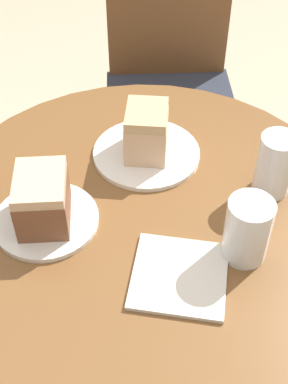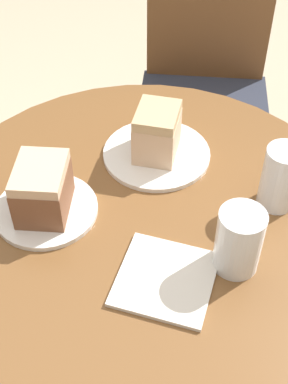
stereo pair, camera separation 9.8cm
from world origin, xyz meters
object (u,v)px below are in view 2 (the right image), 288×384
plate_far (157,154)px  cake_slice_near (42,189)px  glass_lemonade (238,243)px  chair (204,87)px  plate_near (46,210)px  cake_slice_far (157,132)px  glass_water (280,180)px

plate_far → cake_slice_near: 0.27m
cake_slice_near → glass_lemonade: 0.36m
plate_far → glass_lemonade: glass_lemonade is taller
glass_lemonade → cake_slice_near: bearing=165.8°
chair → plate_far: bearing=-99.9°
plate_far → chair: bearing=80.3°
plate_near → plate_far: size_ratio=0.87×
chair → plate_near: 0.91m
plate_far → cake_slice_far: cake_slice_far is taller
plate_near → glass_water: glass_water is taller
glass_lemonade → plate_far: bearing=120.2°
plate_near → cake_slice_near: cake_slice_near is taller
plate_near → cake_slice_far: bearing=42.9°
glass_lemonade → glass_water: size_ratio=0.95×
plate_near → cake_slice_far: 0.27m
glass_lemonade → cake_slice_far: bearing=120.2°
chair → cake_slice_near: 0.93m
plate_far → cake_slice_near: (-0.19, -0.18, 0.05)m
chair → cake_slice_far: 0.72m
plate_near → cake_slice_far: (0.19, 0.18, 0.06)m
cake_slice_far → glass_lemonade: bearing=-59.8°
plate_near → cake_slice_near: size_ratio=1.63×
plate_near → glass_lemonade: (0.35, -0.09, 0.05)m
plate_near → glass_lemonade: 0.36m
cake_slice_near → cake_slice_far: (0.19, 0.18, 0.00)m
cake_slice_near → glass_lemonade: bearing=-14.2°
cake_slice_far → glass_lemonade: (0.16, -0.27, -0.01)m
cake_slice_far → glass_lemonade: glass_lemonade is taller
plate_far → cake_slice_far: (-0.00, 0.00, 0.06)m
chair → cake_slice_near: (-0.30, -0.82, 0.31)m
chair → cake_slice_near: bearing=-110.4°
cake_slice_far → plate_near: bearing=-137.1°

